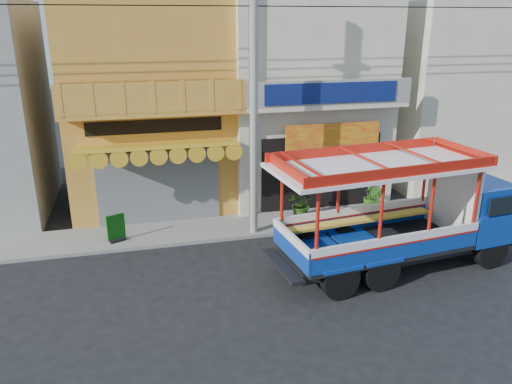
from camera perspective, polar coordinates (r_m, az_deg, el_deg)
The scene contains 12 objects.
ground at distance 14.47m, azimuth 6.82°, elevation -9.63°, with size 90.00×90.00×0.00m, color black.
sidewalk at distance 17.86m, azimuth 2.35°, elevation -3.51°, with size 30.00×2.00×0.12m, color slate.
shophouse_left at distance 19.99m, azimuth -12.05°, elevation 10.59°, with size 6.00×7.50×8.24m.
shophouse_right at distance 21.07m, azimuth 4.78°, elevation 11.35°, with size 6.00×6.75×8.24m.
party_pilaster at distance 17.32m, azimuth -1.49°, elevation 9.37°, with size 0.35×0.30×8.00m, color beige.
filler_building_right at distance 24.28m, azimuth 20.87°, elevation 10.48°, with size 6.00×6.00×7.60m, color beige.
utility_pole at distance 15.71m, azimuth 0.28°, elevation 12.19°, with size 28.00×0.26×9.00m.
songthaew_truck at distance 15.16m, azimuth 17.92°, elevation -2.07°, with size 7.73×3.25×3.50m.
green_sign at distance 16.73m, azimuth -15.69°, elevation -4.21°, with size 0.58×0.45×0.92m.
potted_plant_a at distance 18.02m, azimuth 5.10°, elevation -1.34°, with size 0.96×0.84×1.07m, color #284F16.
potted_plant_b at distance 18.92m, azimuth 13.66°, elevation -0.96°, with size 0.54×0.43×0.98m, color #284F16.
potted_plant_c at distance 19.47m, azimuth 12.89°, elevation -0.45°, with size 0.50×0.50×0.90m, color #284F16.
Camera 1 is at (-4.68, -11.82, 6.92)m, focal length 35.00 mm.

